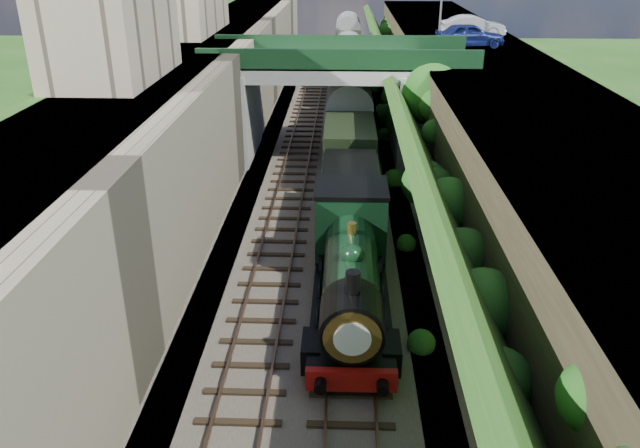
# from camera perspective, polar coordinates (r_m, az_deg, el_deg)

# --- Properties ---
(ground) EXTENTS (160.00, 160.00, 0.00)m
(ground) POSITION_cam_1_polar(r_m,az_deg,el_deg) (19.06, -0.95, -17.17)
(ground) COLOR #1E4714
(ground) RESTS_ON ground
(trackbed) EXTENTS (10.00, 90.00, 0.20)m
(trackbed) POSITION_cam_1_polar(r_m,az_deg,el_deg) (36.48, 0.75, 4.25)
(trackbed) COLOR #473F38
(trackbed) RESTS_ON ground
(retaining_wall) EXTENTS (1.00, 90.00, 7.00)m
(retaining_wall) POSITION_cam_1_polar(r_m,az_deg,el_deg) (36.01, -8.12, 9.41)
(retaining_wall) COLOR #756B56
(retaining_wall) RESTS_ON ground
(street_plateau_left) EXTENTS (6.00, 90.00, 7.00)m
(street_plateau_left) POSITION_cam_1_polar(r_m,az_deg,el_deg) (36.79, -13.56, 9.30)
(street_plateau_left) COLOR #262628
(street_plateau_left) RESTS_ON ground
(street_plateau_right) EXTENTS (8.00, 90.00, 6.25)m
(street_plateau_right) POSITION_cam_1_polar(r_m,az_deg,el_deg) (36.57, 16.00, 8.34)
(street_plateau_right) COLOR #262628
(street_plateau_right) RESTS_ON ground
(embankment_slope) EXTENTS (4.38, 90.00, 6.36)m
(embankment_slope) POSITION_cam_1_polar(r_m,az_deg,el_deg) (35.38, 8.98, 7.90)
(embankment_slope) COLOR #1E4714
(embankment_slope) RESTS_ON ground
(track_left) EXTENTS (2.50, 90.00, 0.20)m
(track_left) POSITION_cam_1_polar(r_m,az_deg,el_deg) (36.53, -2.39, 4.50)
(track_left) COLOR black
(track_left) RESTS_ON trackbed
(track_right) EXTENTS (2.50, 90.00, 0.20)m
(track_right) POSITION_cam_1_polar(r_m,az_deg,el_deg) (36.42, 2.65, 4.44)
(track_right) COLOR black
(track_right) RESTS_ON trackbed
(road_bridge) EXTENTS (16.00, 6.40, 7.25)m
(road_bridge) POSITION_cam_1_polar(r_m,az_deg,el_deg) (39.19, 2.36, 11.72)
(road_bridge) COLOR gray
(road_bridge) RESTS_ON ground
(building_near) EXTENTS (4.00, 8.00, 4.00)m
(building_near) POSITION_cam_1_polar(r_m,az_deg,el_deg) (30.30, -18.54, 16.28)
(building_near) COLOR gray
(building_near) RESTS_ON street_plateau_left
(tree) EXTENTS (3.60, 3.80, 6.60)m
(tree) POSITION_cam_1_polar(r_m,az_deg,el_deg) (37.04, 10.24, 11.52)
(tree) COLOR black
(tree) RESTS_ON ground
(car_blue) EXTENTS (4.73, 2.34, 1.55)m
(car_blue) POSITION_cam_1_polar(r_m,az_deg,el_deg) (44.35, 13.52, 16.45)
(car_blue) COLOR navy
(car_blue) RESTS_ON street_plateau_right
(car_silver) EXTENTS (4.68, 1.77, 1.53)m
(car_silver) POSITION_cam_1_polar(r_m,az_deg,el_deg) (49.44, 13.80, 17.16)
(car_silver) COLOR #B0B0B5
(car_silver) RESTS_ON street_plateau_right
(locomotive) EXTENTS (3.10, 10.22, 3.83)m
(locomotive) POSITION_cam_1_polar(r_m,az_deg,el_deg) (22.44, 2.84, -4.28)
(locomotive) COLOR black
(locomotive) RESTS_ON trackbed
(tender) EXTENTS (2.70, 6.00, 3.05)m
(tender) POSITION_cam_1_polar(r_m,az_deg,el_deg) (29.22, 2.74, 2.18)
(tender) COLOR black
(tender) RESTS_ON trackbed
(coach_front) EXTENTS (2.90, 18.00, 3.70)m
(coach_front) POSITION_cam_1_polar(r_m,az_deg,el_deg) (41.05, 2.67, 9.38)
(coach_front) COLOR black
(coach_front) RESTS_ON trackbed
(coach_middle) EXTENTS (2.90, 18.00, 3.70)m
(coach_middle) POSITION_cam_1_polar(r_m,az_deg,el_deg) (59.42, 2.61, 14.06)
(coach_middle) COLOR black
(coach_middle) RESTS_ON trackbed
(coach_rear) EXTENTS (2.90, 18.00, 3.70)m
(coach_rear) POSITION_cam_1_polar(r_m,az_deg,el_deg) (77.99, 2.58, 16.53)
(coach_rear) COLOR black
(coach_rear) RESTS_ON trackbed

